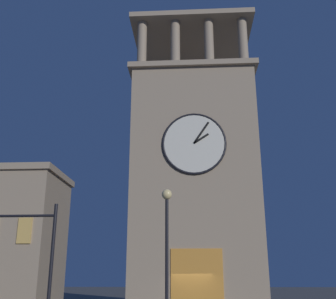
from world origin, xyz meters
The scene contains 3 objects.
clocktower centered at (-0.30, -3.87, 9.02)m, with size 9.33×8.41×24.12m.
traffic_signal_near centered at (7.18, 7.98, 3.58)m, with size 3.35×0.41×5.46m.
street_lamp centered at (0.98, 8.88, 4.02)m, with size 0.44×0.44×5.87m.
Camera 1 is at (-0.11, 26.20, 2.18)m, focal length 43.82 mm.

